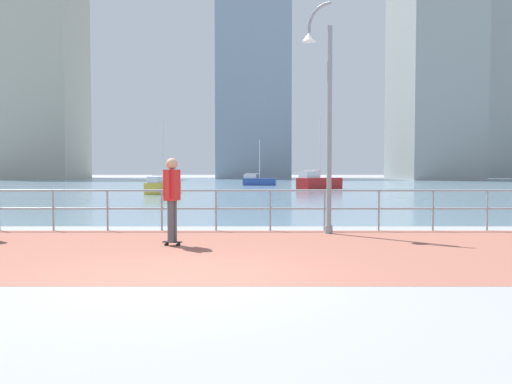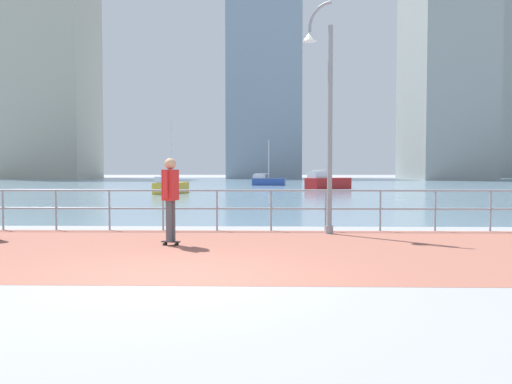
# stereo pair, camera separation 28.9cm
# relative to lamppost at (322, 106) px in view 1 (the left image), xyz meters

# --- Properties ---
(ground) EXTENTS (220.00, 220.00, 0.00)m
(ground) POSITION_rel_lamppost_xyz_m (-2.69, 34.77, -3.13)
(ground) COLOR gray
(brick_paving) EXTENTS (28.00, 6.33, 0.01)m
(brick_paving) POSITION_rel_lamppost_xyz_m (-2.69, -2.64, -3.12)
(brick_paving) COLOR #935647
(brick_paving) RESTS_ON ground
(harbor_water) EXTENTS (180.00, 88.00, 0.00)m
(harbor_water) POSITION_rel_lamppost_xyz_m (-2.69, 45.53, -3.13)
(harbor_water) COLOR slate
(harbor_water) RESTS_ON ground
(waterfront_railing) EXTENTS (25.25, 0.06, 1.07)m
(waterfront_railing) POSITION_rel_lamppost_xyz_m (-2.69, 0.53, -2.39)
(waterfront_railing) COLOR #8C99A3
(waterfront_railing) RESTS_ON ground
(lamppost) EXTENTS (0.76, 0.53, 5.66)m
(lamppost) POSITION_rel_lamppost_xyz_m (0.00, 0.00, 0.00)
(lamppost) COLOR gray
(lamppost) RESTS_ON ground
(skateboarder) EXTENTS (0.41, 0.56, 1.81)m
(skateboarder) POSITION_rel_lamppost_xyz_m (-3.39, -2.11, -2.03)
(skateboarder) COLOR black
(skateboarder) RESTS_ON ground
(sailboat_yellow) EXTENTS (3.37, 1.49, 4.57)m
(sailboat_yellow) POSITION_rel_lamppost_xyz_m (-1.42, 38.50, -2.69)
(sailboat_yellow) COLOR #284799
(sailboat_yellow) RESTS_ON ground
(sailboat_navy) EXTENTS (4.02, 3.83, 5.96)m
(sailboat_navy) POSITION_rel_lamppost_xyz_m (3.41, 28.85, -2.56)
(sailboat_navy) COLOR #B21E1E
(sailboat_navy) RESTS_ON ground
(sailboat_white) EXTENTS (1.90, 3.57, 4.79)m
(sailboat_white) POSITION_rel_lamppost_xyz_m (-7.78, 20.81, -2.67)
(sailboat_white) COLOR gold
(sailboat_white) RESTS_ON ground
(tower_concrete) EXTENTS (12.94, 15.76, 37.49)m
(tower_concrete) POSITION_rel_lamppost_xyz_m (-2.11, 81.91, 14.79)
(tower_concrete) COLOR #8493A3
(tower_concrete) RESTS_ON ground
(tower_glass) EXTENTS (10.83, 17.66, 34.33)m
(tower_glass) POSITION_rel_lamppost_xyz_m (26.95, 71.22, 13.21)
(tower_glass) COLOR #939993
(tower_glass) RESTS_ON ground
(tower_beige) EXTENTS (14.59, 12.75, 42.43)m
(tower_beige) POSITION_rel_lamppost_xyz_m (43.65, 95.68, 17.26)
(tower_beige) COLOR #939993
(tower_beige) RESTS_ON ground
(tower_steel) EXTENTS (17.81, 14.25, 49.97)m
(tower_steel) POSITION_rel_lamppost_xyz_m (-42.89, 81.19, 21.02)
(tower_steel) COLOR #B2AD99
(tower_steel) RESTS_ON ground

